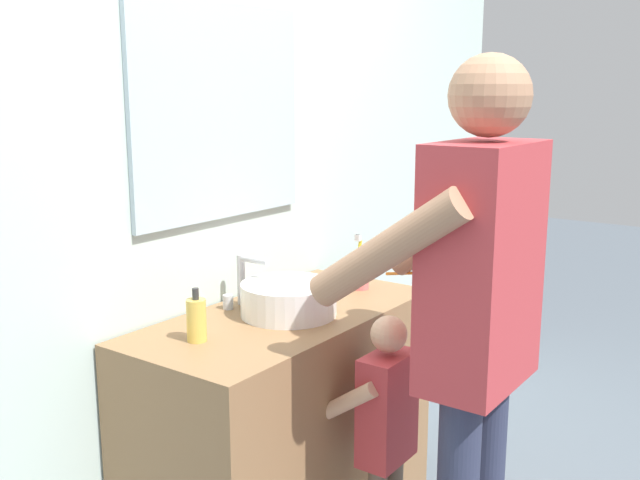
{
  "coord_description": "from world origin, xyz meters",
  "views": [
    {
      "loc": [
        -1.84,
        -1.17,
        1.56
      ],
      "look_at": [
        0.0,
        0.15,
        1.09
      ],
      "focal_mm": 40.64,
      "sensor_mm": 36.0,
      "label": 1
    }
  ],
  "objects": [
    {
      "name": "child_toddler",
      "position": [
        0.0,
        -0.1,
        0.53
      ],
      "size": [
        0.27,
        0.27,
        0.88
      ],
      "color": "#6B5B4C",
      "rests_on": "ground"
    },
    {
      "name": "toothbrush_cup",
      "position": [
        0.42,
        0.26,
        0.87
      ],
      "size": [
        0.07,
        0.07,
        0.21
      ],
      "color": "#D86666",
      "rests_on": "vanity_cabinet"
    },
    {
      "name": "sink_basin",
      "position": [
        0.0,
        0.28,
        0.87
      ],
      "size": [
        0.32,
        0.32,
        0.11
      ],
      "color": "silver",
      "rests_on": "vanity_cabinet"
    },
    {
      "name": "back_wall",
      "position": [
        0.0,
        0.62,
        1.35
      ],
      "size": [
        4.4,
        0.1,
        2.7
      ],
      "color": "silver",
      "rests_on": "ground"
    },
    {
      "name": "faucet",
      "position": [
        0.0,
        0.48,
        0.9
      ],
      "size": [
        0.18,
        0.14,
        0.18
      ],
      "color": "#B7BABF",
      "rests_on": "vanity_cabinet"
    },
    {
      "name": "vanity_cabinet",
      "position": [
        0.0,
        0.3,
        0.41
      ],
      "size": [
        1.14,
        0.54,
        0.82
      ],
      "primitive_type": "cube",
      "color": "olive",
      "rests_on": "ground"
    },
    {
      "name": "adult_parent",
      "position": [
        -0.05,
        -0.41,
        0.99
      ],
      "size": [
        0.51,
        0.54,
        1.65
      ],
      "color": "#2D334C",
      "rests_on": "ground"
    },
    {
      "name": "soap_bottle",
      "position": [
        -0.37,
        0.35,
        0.88
      ],
      "size": [
        0.06,
        0.06,
        0.16
      ],
      "color": "gold",
      "rests_on": "vanity_cabinet"
    }
  ]
}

